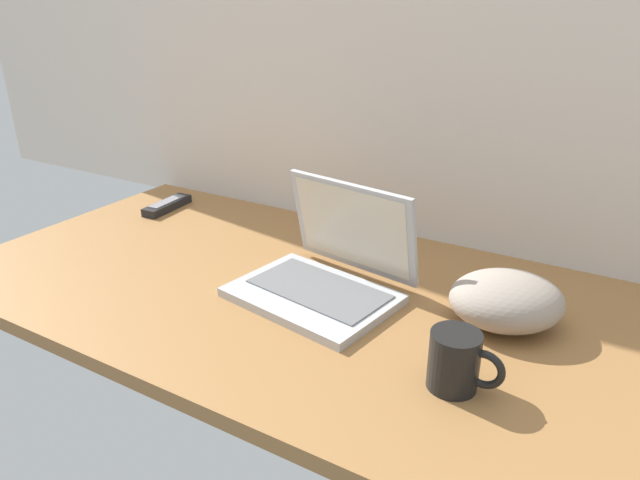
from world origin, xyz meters
TOP-DOWN VIEW (x-y plane):
  - desk at (0.00, 0.00)m, footprint 1.60×0.76m
  - laptop at (0.00, 0.02)m, footprint 0.34×0.31m
  - coffee_mug at (0.32, -0.15)m, footprint 0.12×0.08m
  - remote_control_near at (-0.63, 0.21)m, footprint 0.06×0.16m
  - cushion at (0.34, 0.07)m, footprint 0.26×0.25m

SIDE VIEW (x-z plane):
  - desk at x=0.00m, z-range 0.00..0.03m
  - remote_control_near at x=-0.63m, z-range 0.03..0.05m
  - laptop at x=0.00m, z-range -0.03..0.18m
  - coffee_mug at x=0.32m, z-range 0.03..0.13m
  - cushion at x=0.34m, z-range 0.03..0.13m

